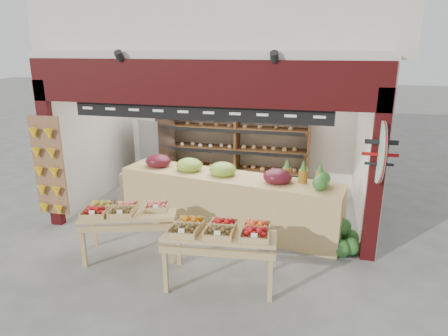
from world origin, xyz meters
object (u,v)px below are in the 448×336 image
at_px(mid_counter, 227,200).
at_px(watermelon_pile, 339,240).
at_px(display_table_right, 221,232).
at_px(cardboard_stack, 142,191).
at_px(refrigerator, 155,150).
at_px(back_shelving, 237,133).
at_px(display_table_left, 124,213).

relative_size(mid_counter, watermelon_pile, 5.80).
bearing_deg(display_table_right, cardboard_stack, 133.34).
distance_m(cardboard_stack, watermelon_pile, 4.16).
bearing_deg(refrigerator, back_shelving, 34.89).
relative_size(mid_counter, display_table_left, 2.55).
height_order(cardboard_stack, mid_counter, mid_counter).
bearing_deg(display_table_left, display_table_right, -13.70).
xyz_separation_m(cardboard_stack, mid_counter, (2.05, -0.78, 0.30)).
xyz_separation_m(cardboard_stack, watermelon_pile, (4.00, -1.17, -0.06)).
height_order(refrigerator, watermelon_pile, refrigerator).
bearing_deg(cardboard_stack, refrigerator, 96.43).
bearing_deg(display_table_left, back_shelving, 74.66).
distance_m(refrigerator, display_table_right, 4.39).
xyz_separation_m(back_shelving, display_table_left, (-1.02, -3.72, -0.53)).
relative_size(back_shelving, refrigerator, 1.94).
xyz_separation_m(display_table_right, watermelon_pile, (1.64, 1.33, -0.58)).
bearing_deg(mid_counter, back_shelving, 97.91).
bearing_deg(back_shelving, display_table_left, -105.34).
distance_m(refrigerator, cardboard_stack, 1.28).
bearing_deg(display_table_right, mid_counter, 100.26).
relative_size(cardboard_stack, display_table_right, 0.64).
bearing_deg(refrigerator, mid_counter, -21.58).
xyz_separation_m(refrigerator, watermelon_pile, (4.12, -2.29, -0.68)).
xyz_separation_m(refrigerator, mid_counter, (2.17, -1.89, -0.32)).
height_order(refrigerator, cardboard_stack, refrigerator).
distance_m(back_shelving, refrigerator, 1.95).
xyz_separation_m(cardboard_stack, display_table_right, (2.36, -2.50, 0.51)).
relative_size(cardboard_stack, watermelon_pile, 1.44).
bearing_deg(display_table_right, refrigerator, 124.51).
xyz_separation_m(refrigerator, cardboard_stack, (0.13, -1.11, -0.62)).
distance_m(back_shelving, mid_counter, 2.52).
height_order(back_shelving, watermelon_pile, back_shelving).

